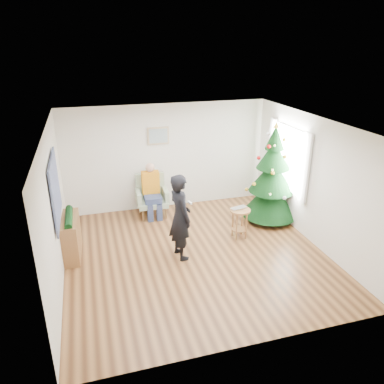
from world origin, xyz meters
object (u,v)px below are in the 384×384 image
object	(u,v)px
stool	(239,223)
console	(71,237)
christmas_tree	(272,177)
armchair	(152,201)
standing_man	(180,217)

from	to	relation	value
stool	console	size ratio (longest dim) A/B	0.66
christmas_tree	armchair	size ratio (longest dim) A/B	2.35
stool	standing_man	xyz separation A→B (m)	(-1.40, -0.38, 0.52)
standing_man	christmas_tree	bearing A→B (deg)	-77.76
christmas_tree	stool	xyz separation A→B (m)	(-1.03, -0.64, -0.71)
stool	standing_man	bearing A→B (deg)	-164.70
armchair	console	world-z (taller)	armchair
console	standing_man	bearing A→B (deg)	-14.28
stool	console	distance (m)	3.44
armchair	standing_man	world-z (taller)	standing_man
christmas_tree	standing_man	distance (m)	2.65
stool	standing_man	size ratio (longest dim) A/B	0.39
standing_man	armchair	bearing A→B (deg)	-5.27
christmas_tree	stool	world-z (taller)	christmas_tree
christmas_tree	console	bearing A→B (deg)	-174.97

